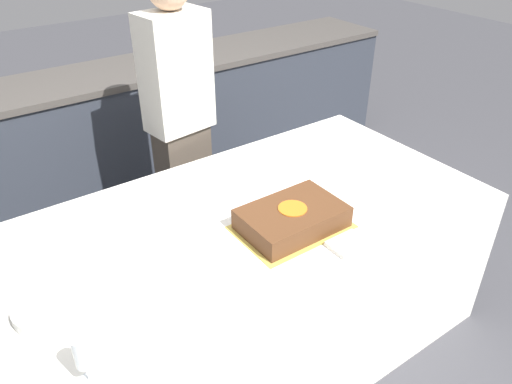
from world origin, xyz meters
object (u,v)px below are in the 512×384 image
(cake, at_px, (292,218))
(wine_glass, at_px, (83,354))
(person_cutting_cake, at_px, (180,126))
(plate_stack, at_px, (47,309))

(cake, height_order, wine_glass, wine_glass)
(cake, height_order, person_cutting_cake, person_cutting_cake)
(cake, xyz_separation_m, plate_stack, (-0.94, 0.09, -0.02))
(cake, xyz_separation_m, wine_glass, (-0.92, -0.24, 0.07))
(plate_stack, distance_m, wine_glass, 0.34)
(plate_stack, xyz_separation_m, person_cutting_cake, (0.94, 0.85, 0.07))
(person_cutting_cake, bearing_deg, wine_glass, 44.05)
(cake, distance_m, wine_glass, 0.95)
(cake, height_order, plate_stack, cake)
(wine_glass, bearing_deg, cake, 14.73)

